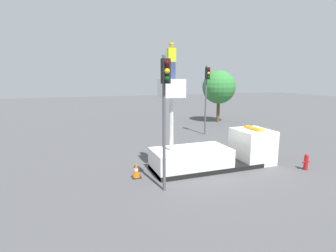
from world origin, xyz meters
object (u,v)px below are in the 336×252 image
bucket_truck (215,152)px  worker (171,61)px  traffic_light_pole (165,98)px  tree_left_bg (219,87)px  fire_hydrant (306,162)px  traffic_light_across (207,87)px  traffic_cone_rear (136,171)px

bucket_truck → worker: worker is taller
traffic_light_pole → tree_left_bg: traffic_light_pole is taller
worker → fire_hydrant: (7.08, -2.13, -5.35)m
traffic_light_across → worker: bearing=-128.7°
traffic_light_pole → traffic_light_across: bearing=53.5°
bucket_truck → traffic_light_across: size_ratio=1.18×
tree_left_bg → fire_hydrant: bearing=-103.4°
bucket_truck → tree_left_bg: tree_left_bg is taller
traffic_light_pole → traffic_cone_rear: traffic_light_pole is taller
traffic_light_pole → traffic_cone_rear: bearing=111.9°
bucket_truck → worker: size_ratio=4.06×
tree_left_bg → traffic_cone_rear: bearing=-133.4°
bucket_truck → fire_hydrant: size_ratio=7.95×
traffic_light_across → traffic_cone_rear: size_ratio=7.81×
traffic_light_across → fire_hydrant: bearing=-84.8°
traffic_light_pole → tree_left_bg: (11.87, 15.48, -0.23)m
worker → traffic_cone_rear: size_ratio=2.28×
traffic_light_pole → tree_left_bg: bearing=52.5°
fire_hydrant → worker: bearing=163.2°
fire_hydrant → traffic_cone_rear: 9.22m
worker → fire_hydrant: worker is taller
bucket_truck → traffic_light_across: bearing=65.2°
traffic_cone_rear → traffic_light_across: bearing=43.8°
traffic_light_across → fire_hydrant: (0.89, -9.85, -3.78)m
worker → tree_left_bg: worker is taller
fire_hydrant → traffic_light_across: bearing=95.2°
bucket_truck → worker: bearing=180.0°
traffic_light_across → fire_hydrant: traffic_light_across is taller
worker → tree_left_bg: bearing=51.1°
fire_hydrant → tree_left_bg: (3.71, 15.51, 3.48)m
traffic_cone_rear → tree_left_bg: size_ratio=0.13×
traffic_cone_rear → bucket_truck: bearing=0.6°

